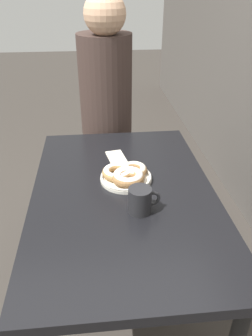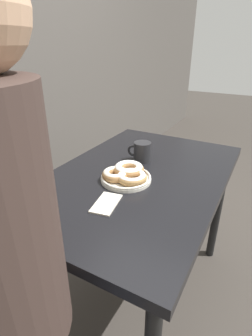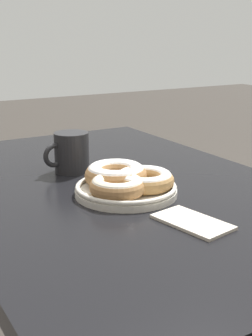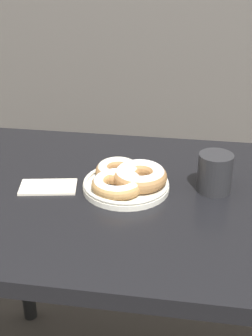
% 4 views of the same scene
% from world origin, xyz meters
% --- Properties ---
extents(ground_plane, '(14.00, 14.00, 0.00)m').
position_xyz_m(ground_plane, '(0.00, 0.00, 0.00)').
color(ground_plane, '#38332D').
extents(dining_table, '(1.15, 0.74, 0.77)m').
position_xyz_m(dining_table, '(0.00, 0.15, 0.68)').
color(dining_table, black).
rests_on(dining_table, ground_plane).
extents(donut_plate, '(0.24, 0.22, 0.06)m').
position_xyz_m(donut_plate, '(-0.08, 0.17, 0.80)').
color(donut_plate, silver).
rests_on(donut_plate, dining_table).
extents(coffee_mug, '(0.09, 0.12, 0.10)m').
position_xyz_m(coffee_mug, '(0.13, 0.20, 0.82)').
color(coffee_mug, '#232326').
rests_on(coffee_mug, dining_table).
extents(person_figure, '(0.38, 0.30, 1.47)m').
position_xyz_m(person_figure, '(-0.77, 0.11, 0.77)').
color(person_figure, '#232838').
rests_on(person_figure, ground_plane).
extents(napkin, '(0.16, 0.10, 0.01)m').
position_xyz_m(napkin, '(-0.28, 0.14, 0.78)').
color(napkin, beige).
rests_on(napkin, dining_table).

